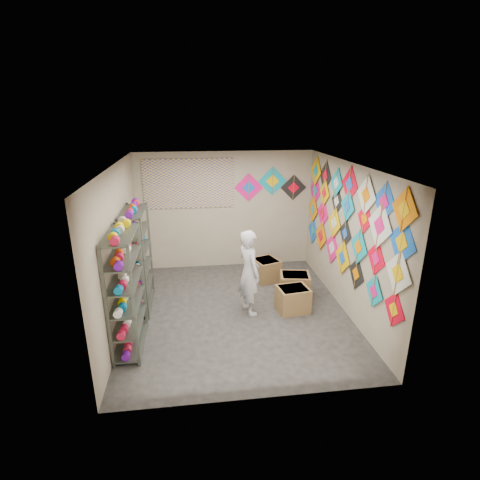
{
  "coord_description": "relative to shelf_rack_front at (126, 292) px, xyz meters",
  "views": [
    {
      "loc": [
        -0.73,
        -6.1,
        3.53
      ],
      "look_at": [
        0.1,
        0.3,
        1.3
      ],
      "focal_mm": 28.0,
      "sensor_mm": 36.0,
      "label": 1
    }
  ],
  "objects": [
    {
      "name": "shelf_rack_back",
      "position": [
        0.0,
        1.3,
        0.0
      ],
      "size": [
        0.4,
        1.1,
        1.9
      ],
      "primitive_type": "cube",
      "color": "#4C5147",
      "rests_on": "ground"
    },
    {
      "name": "carton_b",
      "position": [
        3.0,
        1.31,
        -0.71
      ],
      "size": [
        0.65,
        0.57,
        0.47
      ],
      "primitive_type": "cube",
      "rotation": [
        0.0,
        0.0,
        -0.18
      ],
      "color": "olive",
      "rests_on": "ground"
    },
    {
      "name": "carton_a",
      "position": [
        2.82,
        0.76,
        -0.72
      ],
      "size": [
        0.62,
        0.54,
        0.46
      ],
      "primitive_type": "cube",
      "rotation": [
        0.0,
        0.0,
        0.14
      ],
      "color": "olive",
      "rests_on": "ground"
    },
    {
      "name": "carton_c",
      "position": [
        2.58,
        2.14,
        -0.71
      ],
      "size": [
        0.65,
        0.68,
        0.47
      ],
      "primitive_type": "cube",
      "rotation": [
        0.0,
        0.0,
        0.35
      ],
      "color": "olive",
      "rests_on": "ground"
    },
    {
      "name": "room_walls",
      "position": [
        1.78,
        0.85,
        0.69
      ],
      "size": [
        4.5,
        4.5,
        4.5
      ],
      "color": "tan",
      "rests_on": "ground"
    },
    {
      "name": "shopkeeper",
      "position": [
        2.0,
        0.82,
        -0.16
      ],
      "size": [
        0.81,
        0.74,
        1.59
      ],
      "primitive_type": "imported",
      "rotation": [
        0.0,
        0.0,
        1.9
      ],
      "color": "beige",
      "rests_on": "ground"
    },
    {
      "name": "shelf_rack_front",
      "position": [
        0.0,
        0.0,
        0.0
      ],
      "size": [
        0.4,
        1.1,
        1.9
      ],
      "primitive_type": "cube",
      "color": "#4C5147",
      "rests_on": "ground"
    },
    {
      "name": "string_spools",
      "position": [
        -0.0,
        0.65,
        0.1
      ],
      "size": [
        0.12,
        2.36,
        0.12
      ],
      "color": "#E42149",
      "rests_on": "ground"
    },
    {
      "name": "poster",
      "position": [
        0.98,
        3.08,
        1.05
      ],
      "size": [
        2.0,
        0.01,
        1.1
      ],
      "primitive_type": "cube",
      "color": "#514392",
      "rests_on": "room_walls"
    },
    {
      "name": "ground",
      "position": [
        1.78,
        0.85,
        -0.95
      ],
      "size": [
        4.5,
        4.5,
        0.0
      ],
      "primitive_type": "plane",
      "color": "#2A2724"
    },
    {
      "name": "kite_wall_display",
      "position": [
        3.76,
        0.89,
        0.71
      ],
      "size": [
        0.06,
        4.32,
        2.05
      ],
      "color": "red",
      "rests_on": "room_walls"
    },
    {
      "name": "back_wall_kites",
      "position": [
        2.83,
        3.09,
        0.97
      ],
      "size": [
        1.68,
        0.02,
        0.8
      ],
      "color": "#F10E7B",
      "rests_on": "room_walls"
    }
  ]
}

